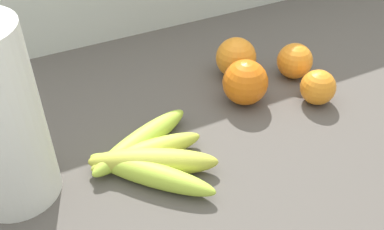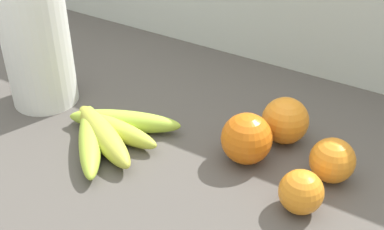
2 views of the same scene
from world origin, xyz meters
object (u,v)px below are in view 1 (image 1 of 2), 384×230
(orange_center, at_px, (236,58))
(banana_bunch, at_px, (148,157))
(orange_far_right, at_px, (318,87))
(orange_back_left, at_px, (245,82))
(orange_back_right, at_px, (295,61))

(orange_center, bearing_deg, banana_bunch, -147.38)
(banana_bunch, distance_m, orange_center, 0.30)
(orange_far_right, distance_m, orange_back_left, 0.13)
(banana_bunch, height_order, orange_far_right, orange_far_right)
(orange_far_right, height_order, orange_center, orange_center)
(orange_back_right, bearing_deg, orange_back_left, -168.35)
(banana_bunch, distance_m, orange_back_left, 0.24)
(banana_bunch, xyz_separation_m, orange_back_left, (0.22, 0.08, 0.02))
(orange_back_left, bearing_deg, banana_bunch, -160.38)
(orange_far_right, distance_m, orange_center, 0.17)
(orange_back_right, bearing_deg, orange_center, 151.35)
(orange_back_right, height_order, orange_center, orange_center)
(orange_back_left, distance_m, orange_center, 0.09)
(orange_back_right, height_order, orange_far_right, orange_back_right)
(orange_back_right, xyz_separation_m, orange_back_left, (-0.13, -0.03, 0.01))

